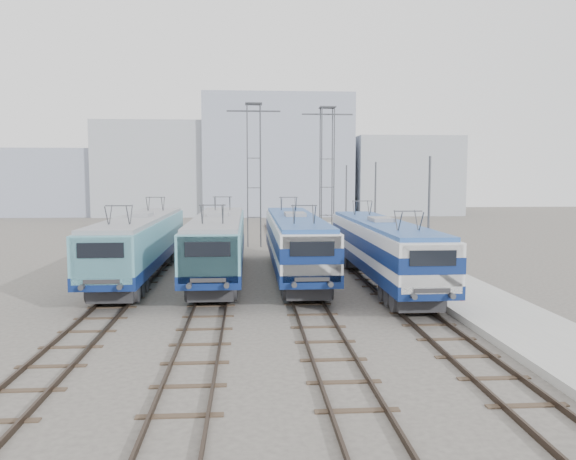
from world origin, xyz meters
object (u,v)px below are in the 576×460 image
at_px(locomotive_far_left, 140,241).
at_px(catenary_tower_east, 327,169).
at_px(locomotive_far_right, 382,246).
at_px(mast_front, 428,226).
at_px(mast_rear, 346,203).
at_px(safety_cone, 461,294).
at_px(mast_mid, 375,211).
at_px(catenary_tower_west, 254,168).
at_px(locomotive_center_right, 295,239).
at_px(locomotive_center_left, 219,240).

relative_size(locomotive_far_left, catenary_tower_east, 1.50).
height_order(locomotive_far_right, mast_front, mast_front).
xyz_separation_m(mast_rear, safety_cone, (0.65, -26.95, -2.89)).
height_order(mast_front, safety_cone, mast_front).
height_order(locomotive_far_left, mast_front, mast_front).
relative_size(mast_front, mast_mid, 1.00).
bearing_deg(locomotive_far_left, mast_mid, 24.22).
bearing_deg(locomotive_far_right, mast_rear, 85.14).
xyz_separation_m(catenary_tower_west, safety_cone, (9.25, -22.95, -6.03)).
bearing_deg(locomotive_center_right, mast_front, -38.48).
relative_size(catenary_tower_west, safety_cone, 19.51).
distance_m(locomotive_center_right, mast_mid, 9.49).
distance_m(locomotive_far_right, catenary_tower_east, 20.25).
xyz_separation_m(mast_front, mast_rear, (0.00, 24.00, 0.00)).
xyz_separation_m(locomotive_center_right, locomotive_far_right, (4.50, -2.81, -0.07)).
bearing_deg(mast_front, mast_rear, 90.00).
height_order(locomotive_center_left, mast_mid, mast_mid).
relative_size(locomotive_center_left, mast_front, 2.57).
distance_m(locomotive_far_right, mast_mid, 10.01).
bearing_deg(mast_rear, safety_cone, -88.61).
bearing_deg(locomotive_far_right, catenary_tower_west, 110.81).
relative_size(locomotive_far_left, safety_cone, 29.20).
height_order(mast_mid, mast_rear, same).
distance_m(locomotive_far_left, safety_cone, 17.99).
bearing_deg(catenary_tower_west, mast_rear, 24.94).
relative_size(locomotive_center_left, locomotive_far_right, 1.04).
relative_size(catenary_tower_west, catenary_tower_east, 1.00).
relative_size(catenary_tower_west, mast_front, 1.71).
distance_m(locomotive_center_left, catenary_tower_west, 15.69).
height_order(locomotive_far_left, safety_cone, locomotive_far_left).
height_order(catenary_tower_west, safety_cone, catenary_tower_west).
xyz_separation_m(mast_front, safety_cone, (0.65, -2.95, -2.89)).
relative_size(catenary_tower_east, mast_rear, 1.71).
distance_m(locomotive_far_right, catenary_tower_west, 19.51).
height_order(locomotive_center_right, catenary_tower_west, catenary_tower_west).
distance_m(catenary_tower_west, catenary_tower_east, 6.80).
bearing_deg(mast_mid, locomotive_center_left, -147.57).
bearing_deg(locomotive_center_right, mast_rear, 71.48).
bearing_deg(mast_front, safety_cone, -77.48).
bearing_deg(mast_rear, locomotive_far_right, -94.86).
bearing_deg(locomotive_center_left, safety_cone, -34.99).
height_order(locomotive_center_left, catenary_tower_west, catenary_tower_west).
bearing_deg(locomotive_center_left, catenary_tower_west, 81.41).
bearing_deg(catenary_tower_west, locomotive_far_left, -114.37).
height_order(catenary_tower_west, mast_front, catenary_tower_west).
height_order(locomotive_far_left, locomotive_center_left, locomotive_center_left).
height_order(locomotive_far_left, locomotive_center_right, locomotive_far_left).
distance_m(locomotive_center_right, mast_rear, 20.03).
relative_size(locomotive_far_left, locomotive_center_left, 1.00).
xyz_separation_m(locomotive_far_right, catenary_tower_west, (-6.75, 17.76, 4.42)).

